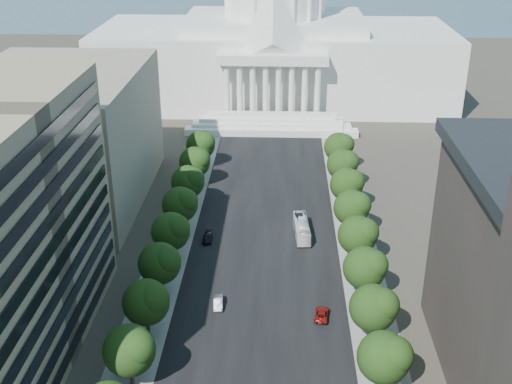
# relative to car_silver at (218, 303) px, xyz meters

# --- Properties ---
(road_asphalt) EXTENTS (30.00, 260.00, 0.01)m
(road_asphalt) POSITION_rel_car_silver_xyz_m (7.36, 33.66, -0.73)
(road_asphalt) COLOR black
(road_asphalt) RESTS_ON ground
(sidewalk_left) EXTENTS (8.00, 260.00, 0.02)m
(sidewalk_left) POSITION_rel_car_silver_xyz_m (-11.64, 33.66, -0.73)
(sidewalk_left) COLOR gray
(sidewalk_left) RESTS_ON ground
(sidewalk_right) EXTENTS (8.00, 260.00, 0.02)m
(sidewalk_right) POSITION_rel_car_silver_xyz_m (26.36, 33.66, -0.73)
(sidewalk_right) COLOR gray
(sidewalk_right) RESTS_ON ground
(capitol) EXTENTS (120.00, 56.00, 73.00)m
(capitol) POSITION_rel_car_silver_xyz_m (7.36, 128.55, 19.28)
(capitol) COLOR white
(capitol) RESTS_ON ground
(office_block_left_far) EXTENTS (38.00, 52.00, 30.00)m
(office_block_left_far) POSITION_rel_car_silver_xyz_m (-40.64, 43.66, 14.27)
(office_block_left_far) COLOR gray
(office_block_left_far) RESTS_ON ground
(tree_l_c) EXTENTS (7.79, 7.60, 9.97)m
(tree_l_c) POSITION_rel_car_silver_xyz_m (-10.30, -20.53, 5.73)
(tree_l_c) COLOR #33261C
(tree_l_c) RESTS_ON ground
(tree_l_d) EXTENTS (7.79, 7.60, 9.97)m
(tree_l_d) POSITION_rel_car_silver_xyz_m (-10.30, -8.53, 5.73)
(tree_l_d) COLOR #33261C
(tree_l_d) RESTS_ON ground
(tree_l_e) EXTENTS (7.79, 7.60, 9.97)m
(tree_l_e) POSITION_rel_car_silver_xyz_m (-10.30, 3.47, 5.73)
(tree_l_e) COLOR #33261C
(tree_l_e) RESTS_ON ground
(tree_l_f) EXTENTS (7.79, 7.60, 9.97)m
(tree_l_f) POSITION_rel_car_silver_xyz_m (-10.30, 15.47, 5.73)
(tree_l_f) COLOR #33261C
(tree_l_f) RESTS_ON ground
(tree_l_g) EXTENTS (7.79, 7.60, 9.97)m
(tree_l_g) POSITION_rel_car_silver_xyz_m (-10.30, 27.47, 5.73)
(tree_l_g) COLOR #33261C
(tree_l_g) RESTS_ON ground
(tree_l_h) EXTENTS (7.79, 7.60, 9.97)m
(tree_l_h) POSITION_rel_car_silver_xyz_m (-10.30, 39.47, 5.73)
(tree_l_h) COLOR #33261C
(tree_l_h) RESTS_ON ground
(tree_l_i) EXTENTS (7.79, 7.60, 9.97)m
(tree_l_i) POSITION_rel_car_silver_xyz_m (-10.30, 51.47, 5.73)
(tree_l_i) COLOR #33261C
(tree_l_i) RESTS_ON ground
(tree_l_j) EXTENTS (7.79, 7.60, 9.97)m
(tree_l_j) POSITION_rel_car_silver_xyz_m (-10.30, 63.47, 5.73)
(tree_l_j) COLOR #33261C
(tree_l_j) RESTS_ON ground
(tree_r_c) EXTENTS (7.79, 7.60, 9.97)m
(tree_r_c) POSITION_rel_car_silver_xyz_m (25.70, -20.53, 5.73)
(tree_r_c) COLOR #33261C
(tree_r_c) RESTS_ON ground
(tree_r_d) EXTENTS (7.79, 7.60, 9.97)m
(tree_r_d) POSITION_rel_car_silver_xyz_m (25.70, -8.53, 5.73)
(tree_r_d) COLOR #33261C
(tree_r_d) RESTS_ON ground
(tree_r_e) EXTENTS (7.79, 7.60, 9.97)m
(tree_r_e) POSITION_rel_car_silver_xyz_m (25.70, 3.47, 5.73)
(tree_r_e) COLOR #33261C
(tree_r_e) RESTS_ON ground
(tree_r_f) EXTENTS (7.79, 7.60, 9.97)m
(tree_r_f) POSITION_rel_car_silver_xyz_m (25.70, 15.47, 5.73)
(tree_r_f) COLOR #33261C
(tree_r_f) RESTS_ON ground
(tree_r_g) EXTENTS (7.79, 7.60, 9.97)m
(tree_r_g) POSITION_rel_car_silver_xyz_m (25.70, 27.47, 5.73)
(tree_r_g) COLOR #33261C
(tree_r_g) RESTS_ON ground
(tree_r_h) EXTENTS (7.79, 7.60, 9.97)m
(tree_r_h) POSITION_rel_car_silver_xyz_m (25.70, 39.47, 5.73)
(tree_r_h) COLOR #33261C
(tree_r_h) RESTS_ON ground
(tree_r_i) EXTENTS (7.79, 7.60, 9.97)m
(tree_r_i) POSITION_rel_car_silver_xyz_m (25.70, 51.47, 5.73)
(tree_r_i) COLOR #33261C
(tree_r_i) RESTS_ON ground
(tree_r_j) EXTENTS (7.79, 7.60, 9.97)m
(tree_r_j) POSITION_rel_car_silver_xyz_m (25.70, 63.47, 5.73)
(tree_r_j) COLOR #33261C
(tree_r_j) RESTS_ON ground
(streetlight_b) EXTENTS (2.61, 0.44, 9.00)m
(streetlight_b) POSITION_rel_car_silver_xyz_m (27.26, -21.34, 5.09)
(streetlight_b) COLOR gray
(streetlight_b) RESTS_ON ground
(streetlight_c) EXTENTS (2.61, 0.44, 9.00)m
(streetlight_c) POSITION_rel_car_silver_xyz_m (27.26, 3.66, 5.09)
(streetlight_c) COLOR gray
(streetlight_c) RESTS_ON ground
(streetlight_d) EXTENTS (2.61, 0.44, 9.00)m
(streetlight_d) POSITION_rel_car_silver_xyz_m (27.26, 28.66, 5.09)
(streetlight_d) COLOR gray
(streetlight_d) RESTS_ON ground
(streetlight_e) EXTENTS (2.61, 0.44, 9.00)m
(streetlight_e) POSITION_rel_car_silver_xyz_m (27.26, 53.66, 5.09)
(streetlight_e) COLOR gray
(streetlight_e) RESTS_ON ground
(streetlight_f) EXTENTS (2.61, 0.44, 9.00)m
(streetlight_f) POSITION_rel_car_silver_xyz_m (27.26, 78.66, 5.09)
(streetlight_f) COLOR gray
(streetlight_f) RESTS_ON ground
(car_silver) EXTENTS (1.85, 4.51, 1.45)m
(car_silver) POSITION_rel_car_silver_xyz_m (0.00, 0.00, 0.00)
(car_silver) COLOR #93969A
(car_silver) RESTS_ON ground
(car_red) EXTENTS (2.91, 5.15, 1.36)m
(car_red) POSITION_rel_car_silver_xyz_m (17.84, -2.63, -0.05)
(car_red) COLOR maroon
(car_red) RESTS_ON ground
(car_dark_b) EXTENTS (1.91, 4.67, 1.35)m
(car_dark_b) POSITION_rel_car_silver_xyz_m (-4.46, 23.40, -0.05)
(car_dark_b) COLOR black
(car_dark_b) RESTS_ON ground
(city_bus) EXTENTS (3.56, 12.03, 3.31)m
(city_bus) POSITION_rel_car_silver_xyz_m (15.09, 26.65, 0.93)
(city_bus) COLOR white
(city_bus) RESTS_ON ground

